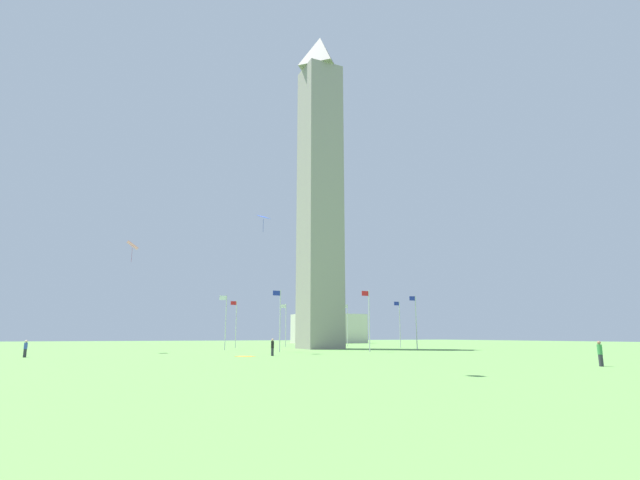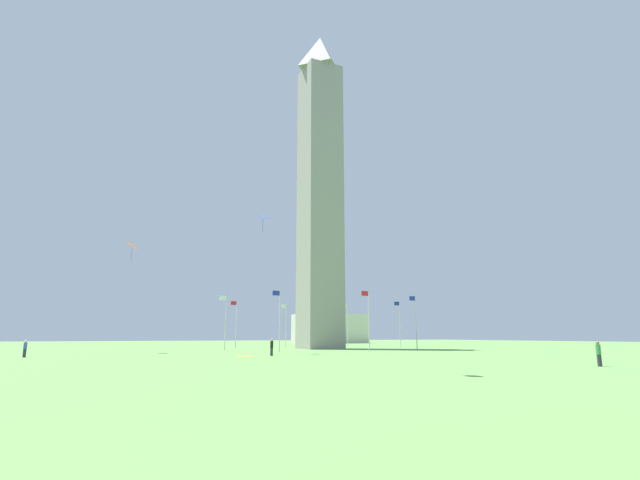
# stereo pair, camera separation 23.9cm
# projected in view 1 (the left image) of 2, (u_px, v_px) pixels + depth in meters

# --- Properties ---
(ground_plane) EXTENTS (260.00, 260.00, 0.00)m
(ground_plane) POSITION_uv_depth(u_px,v_px,m) (320.00, 349.00, 75.38)
(ground_plane) COLOR #609347
(obelisk_monument) EXTENTS (6.06, 6.06, 55.12)m
(obelisk_monument) POSITION_uv_depth(u_px,v_px,m) (320.00, 183.00, 80.81)
(obelisk_monument) COLOR gray
(obelisk_monument) RESTS_ON ground
(flagpole_n) EXTENTS (1.12, 0.14, 8.01)m
(flagpole_n) POSITION_uv_depth(u_px,v_px,m) (225.00, 319.00, 69.86)
(flagpole_n) COLOR silver
(flagpole_n) RESTS_ON ground
(flagpole_ne) EXTENTS (1.12, 0.14, 8.01)m
(flagpole_ne) POSITION_uv_depth(u_px,v_px,m) (280.00, 317.00, 62.10)
(flagpole_ne) COLOR silver
(flagpole_ne) RESTS_ON ground
(flagpole_e) EXTENTS (1.12, 0.14, 8.01)m
(flagpole_e) POSITION_uv_depth(u_px,v_px,m) (369.00, 318.00, 62.61)
(flagpole_e) COLOR silver
(flagpole_e) RESTS_ON ground
(flagpole_se) EXTENTS (1.12, 0.14, 8.01)m
(flagpole_se) POSITION_uv_depth(u_px,v_px,m) (416.00, 320.00, 71.09)
(flagpole_se) COLOR silver
(flagpole_se) RESTS_ON ground
(flagpole_s) EXTENTS (1.12, 0.14, 8.01)m
(flagpole_s) POSITION_uv_depth(u_px,v_px,m) (399.00, 322.00, 82.57)
(flagpole_s) COLOR silver
(flagpole_s) RESTS_ON ground
(flagpole_sw) EXTENTS (1.12, 0.14, 8.01)m
(flagpole_sw) POSITION_uv_depth(u_px,v_px,m) (347.00, 323.00, 90.33)
(flagpole_sw) COLOR silver
(flagpole_sw) RESTS_ON ground
(flagpole_w) EXTENTS (1.12, 0.14, 8.01)m
(flagpole_w) POSITION_uv_depth(u_px,v_px,m) (285.00, 323.00, 89.82)
(flagpole_w) COLOR silver
(flagpole_w) RESTS_ON ground
(flagpole_nw) EXTENTS (1.12, 0.14, 8.01)m
(flagpole_nw) POSITION_uv_depth(u_px,v_px,m) (236.00, 322.00, 81.34)
(flagpole_nw) COLOR silver
(flagpole_nw) RESTS_ON ground
(person_black_shirt) EXTENTS (0.32, 0.32, 1.76)m
(person_black_shirt) POSITION_uv_depth(u_px,v_px,m) (272.00, 347.00, 49.65)
(person_black_shirt) COLOR #2D2D38
(person_black_shirt) RESTS_ON ground
(person_green_shirt) EXTENTS (0.32, 0.32, 1.72)m
(person_green_shirt) POSITION_uv_depth(u_px,v_px,m) (600.00, 354.00, 32.80)
(person_green_shirt) COLOR #2D2D38
(person_green_shirt) RESTS_ON ground
(person_blue_shirt) EXTENTS (0.32, 0.32, 1.65)m
(person_blue_shirt) POSITION_uv_depth(u_px,v_px,m) (25.00, 349.00, 46.15)
(person_blue_shirt) COLOR #2D2D38
(person_blue_shirt) RESTS_ON ground
(kite_blue_diamond) EXTENTS (1.71, 1.66, 2.17)m
(kite_blue_diamond) POSITION_uv_depth(u_px,v_px,m) (263.00, 217.00, 59.44)
(kite_blue_diamond) COLOR blue
(kite_pink_diamond) EXTENTS (1.45, 1.68, 2.64)m
(kite_pink_diamond) POSITION_uv_depth(u_px,v_px,m) (133.00, 246.00, 61.00)
(kite_pink_diamond) COLOR pink
(distant_building) EXTENTS (18.12, 12.29, 7.92)m
(distant_building) POSITION_uv_depth(u_px,v_px,m) (329.00, 329.00, 132.92)
(distant_building) COLOR beige
(distant_building) RESTS_ON ground
(picnic_blanket_near_first_person) EXTENTS (2.26, 2.26, 0.01)m
(picnic_blanket_near_first_person) POSITION_uv_depth(u_px,v_px,m) (245.00, 356.00, 48.26)
(picnic_blanket_near_first_person) COLOR orange
(picnic_blanket_near_first_person) RESTS_ON ground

